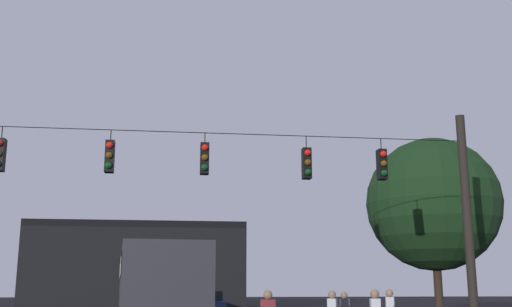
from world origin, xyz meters
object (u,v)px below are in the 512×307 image
car_near_right (206,305)px  tree_left_silhouette (433,204)px  city_bus (156,283)px  car_far_left (178,303)px

car_near_right → tree_left_silhouette: tree_left_silhouette is taller
city_bus → car_far_left: (0.90, 16.99, -1.07)m
car_far_left → tree_left_silhouette: 17.90m
car_near_right → tree_left_silhouette: 13.44m
car_near_right → car_far_left: size_ratio=0.98×
car_near_right → tree_left_silhouette: (9.72, -8.07, 4.59)m
city_bus → car_near_right: 12.13m
car_near_right → car_far_left: 5.34m
city_bus → car_far_left: 17.04m
city_bus → tree_left_silhouette: bearing=17.4°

